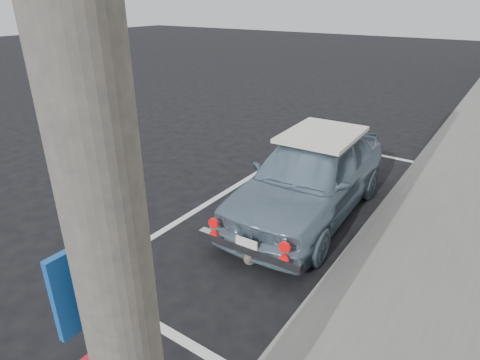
# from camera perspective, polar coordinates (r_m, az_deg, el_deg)

# --- Properties ---
(ground) EXTENTS (80.00, 80.00, 0.00)m
(ground) POSITION_cam_1_polar(r_m,az_deg,el_deg) (5.57, -11.79, -14.51)
(ground) COLOR black
(ground) RESTS_ON ground
(sidewalk) EXTENTS (2.80, 40.00, 0.15)m
(sidewalk) POSITION_cam_1_polar(r_m,az_deg,el_deg) (5.92, 27.62, -13.65)
(sidewalk) COLOR slate
(sidewalk) RESTS_ON ground
(pline_rear) EXTENTS (3.00, 0.12, 0.01)m
(pline_rear) POSITION_cam_1_polar(r_m,az_deg,el_deg) (5.04, -11.84, -19.50)
(pline_rear) COLOR silver
(pline_rear) RESTS_ON ground
(pline_front) EXTENTS (3.00, 0.12, 0.01)m
(pline_front) POSITION_cam_1_polar(r_m,az_deg,el_deg) (10.36, 16.85, 3.92)
(pline_front) COLOR silver
(pline_front) RESTS_ON ground
(pline_side) EXTENTS (0.12, 7.00, 0.01)m
(pline_side) POSITION_cam_1_polar(r_m,az_deg,el_deg) (8.00, -1.02, -1.13)
(pline_side) COLOR silver
(pline_side) RESTS_ON ground
(utility_pole) EXTENTS (0.44, 0.36, 7.00)m
(utility_pole) POSITION_cam_1_polar(r_m,az_deg,el_deg) (1.52, -22.70, 20.67)
(utility_pole) COLOR #4C4947
(utility_pole) RESTS_ON ground
(retro_coupe) EXTENTS (1.81, 4.19, 1.41)m
(retro_coupe) POSITION_cam_1_polar(r_m,az_deg,el_deg) (6.91, 9.92, 0.64)
(retro_coupe) COLOR slate
(retro_coupe) RESTS_ON ground
(cat) EXTENTS (0.33, 0.50, 0.28)m
(cat) POSITION_cam_1_polar(r_m,az_deg,el_deg) (5.79, 1.59, -10.68)
(cat) COLOR #6D6153
(cat) RESTS_ON ground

